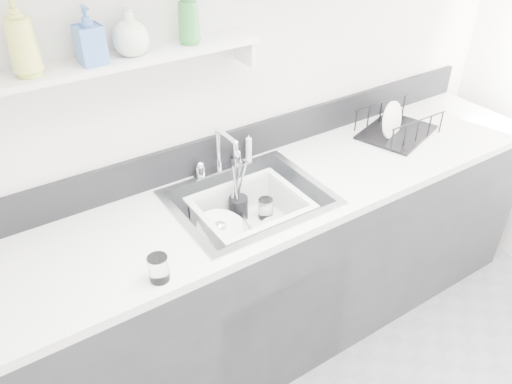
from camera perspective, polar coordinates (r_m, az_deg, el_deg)
room_shell at (r=1.20m, az=20.58°, el=10.86°), size 3.50×3.00×2.60m
counter_run at (r=2.38m, az=-0.67°, el=-9.80°), size 3.20×0.62×0.92m
backsplash at (r=2.27m, az=-4.85°, el=4.57°), size 3.20×0.02×0.16m
sink at (r=2.14m, az=-0.73°, el=-2.68°), size 0.64×0.52×0.20m
faucet at (r=2.23m, az=-4.16°, el=3.58°), size 0.26×0.18×0.23m
side_sprayer at (r=2.31m, az=-0.83°, el=5.01°), size 0.03×0.03×0.14m
wall_shelf at (r=1.87m, az=-14.26°, el=14.33°), size 1.00×0.16×0.12m
wash_tub at (r=2.11m, az=-0.63°, el=-3.03°), size 0.53×0.47×0.17m
plate_stack at (r=2.09m, az=-3.52°, el=-5.09°), size 0.28×0.27×0.11m
utensil_cup at (r=2.20m, az=-2.02°, el=-1.62°), size 0.08×0.08×0.28m
ladle at (r=2.11m, az=-2.42°, el=-4.36°), size 0.28×0.18×0.08m
tumbler_in_tub at (r=2.21m, az=1.09°, el=-1.90°), size 0.08×0.08×0.09m
tumbler_counter at (r=1.72m, az=-11.07°, el=-8.58°), size 0.08×0.08×0.10m
dish_rack at (r=2.66m, az=15.95°, el=7.76°), size 0.46×0.40×0.14m
bowl_small at (r=2.15m, az=2.20°, el=-4.12°), size 0.13×0.13×0.04m
soap_bottle_a at (r=1.75m, az=-25.31°, el=15.76°), size 0.10×0.10×0.25m
soap_bottle_b at (r=1.79m, az=-18.58°, el=16.61°), size 0.09×0.09×0.19m
soap_bottle_c at (r=1.84m, az=-14.21°, el=17.42°), size 0.14×0.14×0.17m
soap_bottle_d at (r=1.92m, az=-7.76°, el=19.44°), size 0.09×0.09×0.21m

